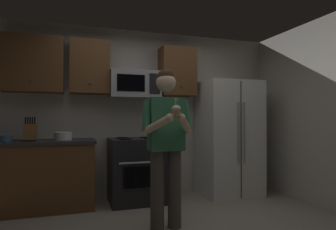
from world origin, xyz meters
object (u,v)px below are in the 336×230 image
bowl_small_colored (5,138)px  person (166,138)px  cupcake (176,110)px  microwave (134,85)px  refrigerator (229,138)px  bowl_large_white (63,136)px  knife_block (30,132)px  oven_range (136,170)px

bowl_small_colored → person: person is taller
cupcake → microwave: bearing=93.7°
refrigerator → cupcake: bearing=-134.6°
microwave → bowl_large_white: size_ratio=3.11×
microwave → bowl_small_colored: microwave is taller
refrigerator → person: bearing=-142.0°
knife_block → bowl_large_white: bearing=4.7°
refrigerator → bowl_small_colored: bearing=179.4°
refrigerator → knife_block: refrigerator is taller
knife_block → person: bearing=-36.2°
refrigerator → bowl_large_white: (-2.50, 0.04, 0.08)m
refrigerator → bowl_large_white: bearing=179.0°
microwave → person: 1.45m
microwave → person: bearing=-85.3°
oven_range → person: 1.25m
oven_range → bowl_small_colored: size_ratio=5.56×
person → oven_range: bearing=95.1°
refrigerator → knife_block: 2.91m
microwave → cupcake: 1.64m
oven_range → person: (0.10, -1.13, 0.53)m
bowl_small_colored → cupcake: (1.80, -1.45, 0.33)m
bowl_large_white → person: person is taller
refrigerator → cupcake: refrigerator is taller
bowl_large_white → person: (1.10, -1.13, 0.02)m
bowl_large_white → person: bearing=-45.7°
microwave → refrigerator: bearing=-6.0°
microwave → refrigerator: 1.72m
knife_block → bowl_small_colored: knife_block is taller
oven_range → bowl_small_colored: (-1.70, -0.01, 0.50)m
knife_block → bowl_small_colored: size_ratio=1.91×
person → refrigerator: bearing=38.0°
bowl_small_colored → cupcake: bearing=-38.9°
knife_block → bowl_small_colored: (-0.30, 0.02, -0.07)m
oven_range → knife_block: bearing=-178.8°
knife_block → person: 1.86m
refrigerator → cupcake: size_ratio=10.35×
oven_range → knife_block: knife_block is taller
microwave → bowl_small_colored: 1.86m
person → cupcake: bearing=-90.0°
oven_range → microwave: 1.26m
microwave → knife_block: microwave is taller
oven_range → refrigerator: (1.50, -0.04, 0.44)m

